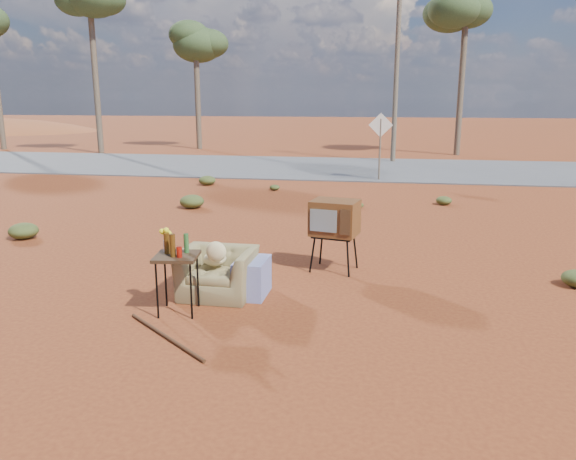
# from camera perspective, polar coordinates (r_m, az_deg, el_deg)

# --- Properties ---
(ground) EXTENTS (140.00, 140.00, 0.00)m
(ground) POSITION_cam_1_polar(r_m,az_deg,el_deg) (7.29, -4.23, -8.34)
(ground) COLOR brown
(ground) RESTS_ON ground
(highway) EXTENTS (140.00, 7.00, 0.04)m
(highway) POSITION_cam_1_polar(r_m,az_deg,el_deg) (21.79, 5.34, 6.31)
(highway) COLOR #565659
(highway) RESTS_ON ground
(armchair) EXTENTS (1.19, 0.75, 0.88)m
(armchair) POSITION_cam_1_polar(r_m,az_deg,el_deg) (7.80, -6.55, -3.75)
(armchair) COLOR olive
(armchair) RESTS_ON ground
(tv_unit) EXTENTS (0.80, 0.69, 1.13)m
(tv_unit) POSITION_cam_1_polar(r_m,az_deg,el_deg) (8.77, 4.77, 1.14)
(tv_unit) COLOR black
(tv_unit) RESTS_ON ground
(side_table) EXTENTS (0.60, 0.60, 1.07)m
(side_table) POSITION_cam_1_polar(r_m,az_deg,el_deg) (7.21, -11.49, -2.23)
(side_table) COLOR #342313
(side_table) RESTS_ON ground
(rusty_bar) EXTENTS (1.30, 1.09, 0.04)m
(rusty_bar) POSITION_cam_1_polar(r_m,az_deg,el_deg) (6.69, -12.34, -10.50)
(rusty_bar) COLOR #472612
(rusty_bar) RESTS_ON ground
(road_sign) EXTENTS (0.78, 0.06, 2.19)m
(road_sign) POSITION_cam_1_polar(r_m,az_deg,el_deg) (18.60, 9.37, 9.56)
(road_sign) COLOR brown
(road_sign) RESTS_ON ground
(eucalyptus_left) EXTENTS (3.20, 3.20, 8.10)m
(eucalyptus_left) POSITION_cam_1_polar(r_m,az_deg,el_deg) (29.29, -19.50, 20.99)
(eucalyptus_left) COLOR brown
(eucalyptus_left) RESTS_ON ground
(eucalyptus_near_left) EXTENTS (3.20, 3.20, 6.60)m
(eucalyptus_near_left) POSITION_cam_1_polar(r_m,az_deg,el_deg) (30.28, -9.37, 18.47)
(eucalyptus_near_left) COLOR brown
(eucalyptus_near_left) RESTS_ON ground
(eucalyptus_center) EXTENTS (3.20, 3.20, 7.60)m
(eucalyptus_center) POSITION_cam_1_polar(r_m,az_deg,el_deg) (28.01, 17.67, 20.49)
(eucalyptus_center) COLOR brown
(eucalyptus_center) RESTS_ON ground
(utility_pole_center) EXTENTS (1.40, 0.20, 8.00)m
(utility_pole_center) POSITION_cam_1_polar(r_m,az_deg,el_deg) (24.11, 11.01, 16.64)
(utility_pole_center) COLOR brown
(utility_pole_center) RESTS_ON ground
(scrub_patch) EXTENTS (17.49, 8.07, 0.33)m
(scrub_patch) POSITION_cam_1_polar(r_m,az_deg,el_deg) (11.54, -2.96, 0.59)
(scrub_patch) COLOR #435023
(scrub_patch) RESTS_ON ground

